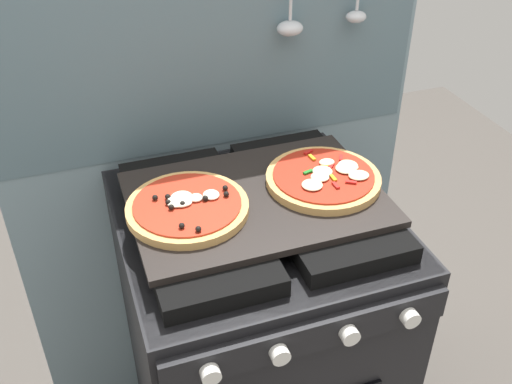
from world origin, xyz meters
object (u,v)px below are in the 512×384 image
(baking_tray, at_px, (256,199))
(stove, at_px, (256,342))
(pizza_right, at_px, (324,178))
(pizza_left, at_px, (187,207))

(baking_tray, bearing_deg, stove, -90.00)
(stove, height_order, baking_tray, baking_tray)
(baking_tray, xyz_separation_m, pizza_right, (0.16, -0.00, 0.02))
(pizza_left, xyz_separation_m, pizza_right, (0.31, 0.01, 0.00))
(stove, xyz_separation_m, pizza_left, (-0.15, -0.00, 0.48))
(baking_tray, distance_m, pizza_right, 0.16)
(stove, distance_m, baking_tray, 0.46)
(pizza_left, distance_m, pizza_right, 0.31)
(baking_tray, relative_size, pizza_right, 2.12)
(pizza_left, bearing_deg, pizza_right, 0.98)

